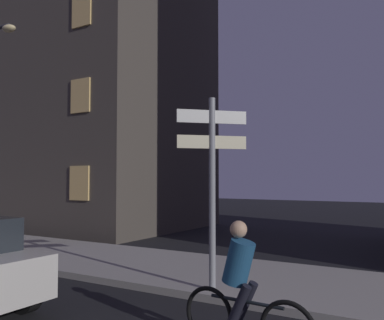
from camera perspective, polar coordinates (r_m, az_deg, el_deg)
The scene contains 4 objects.
sidewalk_kerb at distance 8.75m, azimuth 13.73°, elevation -16.21°, with size 40.00×3.43×0.14m, color #9E9991.
signpost at distance 7.63m, azimuth 2.77°, elevation -2.11°, with size 0.96×0.96×3.49m.
cyclist at distance 5.52m, azimuth 6.88°, elevation -17.18°, with size 1.82×0.35×1.61m.
building_left_block at distance 22.88m, azimuth -16.99°, elevation 19.47°, with size 13.30×7.38×21.41m.
Camera 1 is at (2.54, -1.59, 2.14)m, focal length 39.07 mm.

